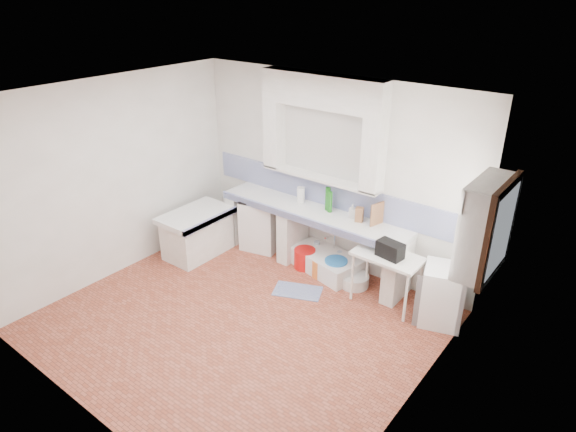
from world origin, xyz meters
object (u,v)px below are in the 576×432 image
Objects in this scene: side_table at (386,280)px; fridge at (443,295)px; sink at (326,262)px; stove at (262,224)px.

fridge is at bearing 7.72° from side_table.
fridge is (1.82, -0.14, 0.26)m from sink.
stove is 3.04m from fridge.
side_table is at bearing 168.17° from fridge.
stove is 2.31m from side_table.
sink is at bearing -13.03° from stove.
sink is at bearing 169.38° from side_table.
stove is 1.25m from sink.
stove is 1.05× the size of fridge.
fridge is (0.74, 0.08, 0.02)m from side_table.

